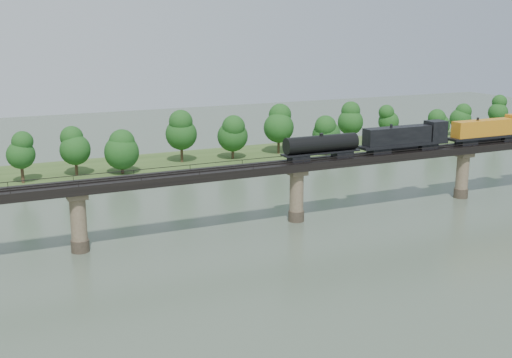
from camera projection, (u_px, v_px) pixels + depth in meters
name	position (u px, v px, depth m)	size (l,w,h in m)	color
ground	(392.00, 276.00, 94.64)	(400.00, 400.00, 0.00)	#3E4D3C
far_bank	(197.00, 162.00, 169.44)	(300.00, 24.00, 1.60)	#334D1F
bridge	(297.00, 193.00, 119.82)	(236.00, 30.00, 11.50)	#473A2D
bridge_superstructure	(297.00, 160.00, 118.33)	(220.00, 4.90, 0.75)	black
far_treeline	(172.00, 137.00, 160.26)	(289.06, 17.54, 13.60)	#382619
freight_train	(462.00, 133.00, 133.70)	(81.30, 3.17, 5.60)	black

